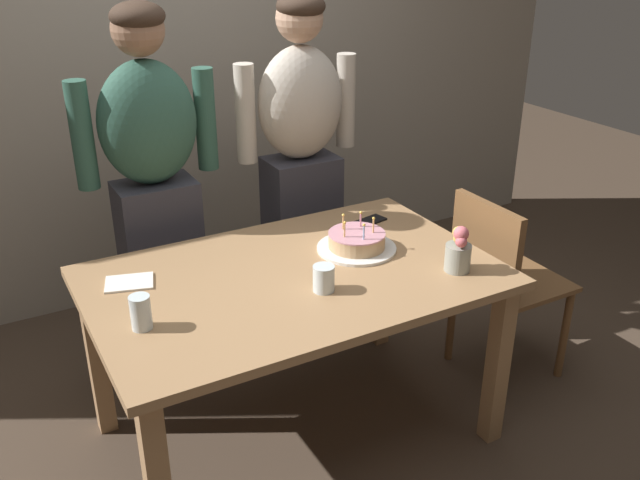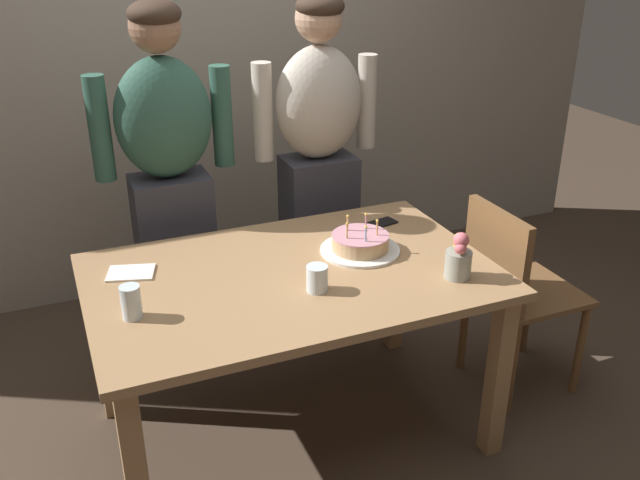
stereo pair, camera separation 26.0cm
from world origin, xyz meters
name	(u,v)px [view 1 (the left image)]	position (x,y,z in m)	size (l,w,h in m)	color
ground_plane	(297,431)	(0.00, 0.00, 0.00)	(10.00, 10.00, 0.00)	#47382B
back_wall	(155,56)	(0.00, 1.55, 1.30)	(5.20, 0.10, 2.60)	#9E9384
dining_table	(294,297)	(0.00, 0.00, 0.64)	(1.50, 0.96, 0.74)	#A37A51
birthday_cake	(357,242)	(0.31, 0.06, 0.77)	(0.32, 0.32, 0.14)	white
water_glass_near	(141,312)	(-0.60, -0.10, 0.80)	(0.07, 0.07, 0.12)	silver
water_glass_far	(324,278)	(0.03, -0.16, 0.79)	(0.08, 0.08, 0.10)	silver
cell_phone	(370,221)	(0.51, 0.28, 0.74)	(0.14, 0.07, 0.01)	black
napkin_stack	(129,283)	(-0.56, 0.22, 0.74)	(0.17, 0.13, 0.01)	white
flower_vase	(458,251)	(0.55, -0.27, 0.82)	(0.10, 0.10, 0.18)	#999E93
person_man_bearded	(155,193)	(-0.29, 0.73, 0.87)	(0.61, 0.27, 1.66)	#33333D
person_woman_cardigan	(301,167)	(0.41, 0.73, 0.87)	(0.61, 0.27, 1.66)	#33333D
dining_chair	(499,275)	(0.98, -0.06, 0.52)	(0.42, 0.42, 0.87)	brown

